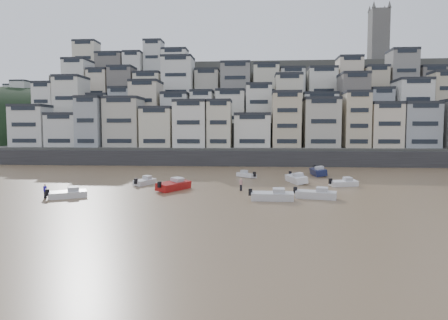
# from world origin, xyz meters

# --- Properties ---
(ground) EXTENTS (400.00, 400.00, 0.00)m
(ground) POSITION_xyz_m (0.00, 0.00, 0.00)
(ground) COLOR olive
(ground) RESTS_ON ground
(harbor_wall) EXTENTS (140.00, 3.00, 3.50)m
(harbor_wall) POSITION_xyz_m (10.00, 65.00, 1.75)
(harbor_wall) COLOR #38383A
(harbor_wall) RESTS_ON ground
(hillside) EXTENTS (141.04, 66.00, 50.00)m
(hillside) POSITION_xyz_m (14.73, 104.84, 13.01)
(hillside) COLOR #4C4C47
(hillside) RESTS_ON ground
(headland) EXTENTS (216.00, 135.00, 53.33)m
(headland) POSITION_xyz_m (-95.00, 135.00, 0.02)
(headland) COLOR black
(headland) RESTS_ON ground
(boat_c) EXTENTS (4.67, 6.47, 1.70)m
(boat_c) POSITION_xyz_m (1.06, 27.29, 0.85)
(boat_c) COLOR #A61514
(boat_c) RESTS_ON ground
(boat_i) EXTENTS (2.56, 6.80, 1.82)m
(boat_i) POSITION_xyz_m (23.64, 46.89, 0.91)
(boat_i) COLOR #141B40
(boat_i) RESTS_ON ground
(boat_f) EXTENTS (2.99, 4.92, 1.28)m
(boat_f) POSITION_xyz_m (-4.38, 32.14, 0.64)
(boat_f) COLOR silver
(boat_f) RESTS_ON ground
(boat_h) EXTENTS (4.01, 4.18, 1.19)m
(boat_h) POSITION_xyz_m (10.68, 42.84, 0.60)
(boat_h) COLOR silver
(boat_h) RESTS_ON ground
(boat_b) EXTENTS (5.52, 3.01, 1.43)m
(boat_b) POSITION_xyz_m (19.54, 21.92, 0.72)
(boat_b) COLOR silver
(boat_b) RESTS_ON ground
(boat_j) EXTENTS (4.88, 3.84, 1.30)m
(boat_j) POSITION_xyz_m (-10.46, 19.87, 0.65)
(boat_j) COLOR white
(boat_j) RESTS_ON ground
(boat_a) EXTENTS (5.46, 1.89, 1.48)m
(boat_a) POSITION_xyz_m (14.25, 20.15, 0.74)
(boat_a) COLOR silver
(boat_a) RESTS_ON ground
(boat_d) EXTENTS (4.82, 2.89, 1.25)m
(boat_d) POSITION_xyz_m (25.19, 32.86, 0.63)
(boat_d) COLOR white
(boat_d) RESTS_ON ground
(boat_e) EXTENTS (3.44, 6.46, 1.68)m
(boat_e) POSITION_xyz_m (18.61, 36.27, 0.84)
(boat_e) COLOR white
(boat_e) RESTS_ON ground
(person_blue) EXTENTS (0.44, 0.44, 1.74)m
(person_blue) POSITION_xyz_m (-13.15, 19.60, 0.87)
(person_blue) COLOR #2315A3
(person_blue) RESTS_ON ground
(person_pink) EXTENTS (0.44, 0.44, 1.74)m
(person_pink) POSITION_xyz_m (10.30, 27.54, 0.87)
(person_pink) COLOR tan
(person_pink) RESTS_ON ground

